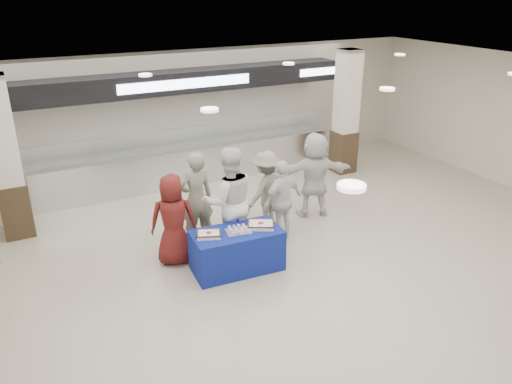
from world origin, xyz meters
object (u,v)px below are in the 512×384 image
cupcake_tray (238,230)px  chef_tall (229,201)px  soldier_b (266,190)px  display_table (237,250)px  civilian_maroon (173,220)px  civilian_white (314,175)px  soldier_a (196,199)px  sheet_cake_right (261,224)px  sheet_cake_left (209,234)px  chef_short (282,201)px

cupcake_tray → chef_tall: bearing=78.1°
soldier_b → cupcake_tray: bearing=22.6°
cupcake_tray → chef_tall: chef_tall is taller
display_table → civilian_maroon: size_ratio=0.92×
civilian_white → civilian_maroon: bearing=26.7°
soldier_a → civilian_white: (2.71, 0.06, -0.00)m
display_table → chef_tall: (0.16, 0.64, 0.66)m
civilian_maroon → chef_tall: size_ratio=0.82×
civilian_maroon → soldier_a: (0.62, 0.48, 0.09)m
soldier_b → sheet_cake_right: bearing=34.8°
sheet_cake_left → sheet_cake_right: bearing=-6.0°
sheet_cake_right → cupcake_tray: sheet_cake_right is taller
sheet_cake_left → civilian_maroon: civilian_maroon is taller
sheet_cake_left → soldier_b: soldier_b is taller
civilian_maroon → cupcake_tray: bearing=157.9°
display_table → soldier_b: (1.24, 1.23, 0.45)m
display_table → sheet_cake_right: size_ratio=2.74×
sheet_cake_right → soldier_a: bearing=119.1°
civilian_white → soldier_a: bearing=18.7°
chef_short → display_table: bearing=11.7°
cupcake_tray → civilian_maroon: bearing=139.2°
civilian_maroon → civilian_white: bearing=-152.0°
cupcake_tray → chef_short: (1.27, 0.67, 0.03)m
sheet_cake_left → civilian_maroon: 0.79m
display_table → sheet_cake_left: 0.65m
display_table → cupcake_tray: size_ratio=3.33×
cupcake_tray → civilian_white: (2.43, 1.32, 0.14)m
chef_tall → cupcake_tray: bearing=87.6°
display_table → chef_tall: bearing=79.8°
sheet_cake_right → civilian_white: 2.41m
civilian_maroon → soldier_a: 0.79m
cupcake_tray → soldier_a: (-0.28, 1.26, 0.15)m
sheet_cake_right → soldier_a: soldier_a is taller
sheet_cake_right → cupcake_tray: (-0.43, 0.01, -0.01)m
display_table → soldier_b: size_ratio=0.94×
sheet_cake_right → chef_tall: (-0.29, 0.69, 0.23)m
civilian_maroon → civilian_white: 3.38m
display_table → civilian_maroon: bearing=143.7°
sheet_cake_left → civilian_white: bearing=22.8°
chef_tall → civilian_maroon: bearing=3.8°
chef_tall → civilian_white: 2.38m
chef_tall → chef_short: 1.15m
sheet_cake_right → soldier_a: size_ratio=0.30×
display_table → sheet_cake_right: sheet_cake_right is taller
sheet_cake_right → chef_short: size_ratio=0.35×
sheet_cake_left → soldier_b: size_ratio=0.29×
cupcake_tray → chef_tall: (0.14, 0.67, 0.25)m
sheet_cake_right → display_table: bearing=174.1°
display_table → civilian_white: civilian_white is taller
soldier_a → chef_short: soldier_a is taller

